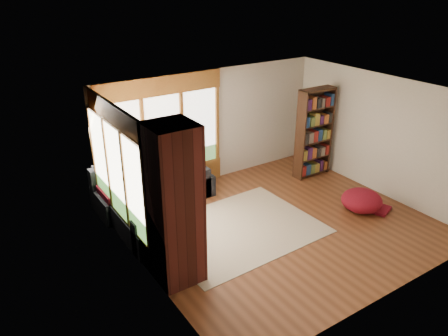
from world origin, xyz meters
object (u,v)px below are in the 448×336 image
bookshelf (314,133)px  area_rug (238,229)px  sectional_sofa (150,202)px  brick_chimney (174,206)px  pouf (362,200)px  dog_brindle (160,196)px  dog_tan (150,171)px

bookshelf → area_rug: bearing=-159.7°
sectional_sofa → area_rug: 1.87m
brick_chimney → pouf: size_ratio=3.14×
bookshelf → dog_brindle: 4.18m
bookshelf → dog_tan: (-3.89, 0.66, -0.25)m
bookshelf → pouf: bearing=-101.1°
area_rug → pouf: size_ratio=3.62×
sectional_sofa → area_rug: bearing=-47.4°
area_rug → pouf: (2.55, -0.78, 0.23)m
brick_chimney → bookshelf: (4.54, 1.71, -0.23)m
dog_tan → brick_chimney: bearing=-153.3°
bookshelf → dog_tan: bearing=170.3°
area_rug → bookshelf: 3.29m
brick_chimney → bookshelf: brick_chimney is taller
sectional_sofa → dog_tan: 0.64m
brick_chimney → dog_brindle: size_ratio=3.17×
sectional_sofa → dog_brindle: 0.80m
bookshelf → dog_brindle: size_ratio=2.60×
dog_brindle → pouf: bearing=-99.8°
brick_chimney → area_rug: bearing=21.1°
dog_brindle → sectional_sofa: bearing=7.1°
sectional_sofa → bookshelf: (4.09, -0.34, 0.76)m
dog_tan → dog_brindle: bearing=-152.7°
dog_brindle → area_rug: bearing=-109.0°
brick_chimney → dog_tan: (0.65, 2.37, -0.48)m
brick_chimney → dog_tan: 2.51m
brick_chimney → pouf: brick_chimney is taller
bookshelf → pouf: size_ratio=2.57×
sectional_sofa → bookshelf: bookshelf is taller
bookshelf → dog_tan: size_ratio=1.90×
area_rug → dog_brindle: dog_brindle is taller
sectional_sofa → dog_tan: bearing=61.2°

